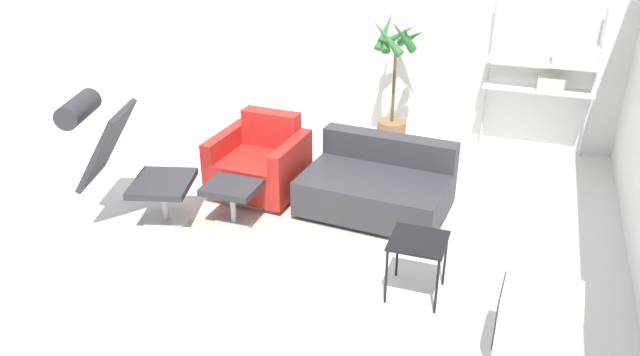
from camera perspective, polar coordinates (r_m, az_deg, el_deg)
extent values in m
plane|color=silver|center=(5.50, -4.18, -6.26)|extent=(12.00, 12.00, 0.00)
cube|color=silver|center=(7.72, 4.76, 14.50)|extent=(12.00, 0.06, 2.80)
cylinder|color=#BCB29E|center=(5.47, -4.39, -6.45)|extent=(1.86, 1.86, 0.01)
cylinder|color=#BCBCC1|center=(6.05, -13.84, -3.70)|extent=(0.54, 0.54, 0.02)
cylinder|color=#BCBCC1|center=(5.96, -14.01, -2.24)|extent=(0.06, 0.06, 0.33)
cube|color=#2D2D33|center=(5.87, -14.22, -0.48)|extent=(0.66, 0.71, 0.06)
cube|color=#2D2D33|center=(5.88, -18.91, 2.86)|extent=(0.59, 0.69, 0.70)
cylinder|color=#2D2D33|center=(5.85, -21.23, 5.92)|extent=(0.34, 0.57, 0.21)
cylinder|color=#BCBCC1|center=(5.89, -7.87, -3.97)|extent=(0.36, 0.36, 0.02)
cylinder|color=#BCBCC1|center=(5.81, -7.97, -2.53)|extent=(0.05, 0.05, 0.32)
cube|color=#2D2D33|center=(5.72, -8.08, -0.86)|extent=(0.48, 0.41, 0.06)
cube|color=silver|center=(6.39, -5.53, -1.09)|extent=(0.72, 0.69, 0.06)
cube|color=red|center=(6.30, -5.60, 0.57)|extent=(0.64, 0.83, 0.35)
cube|color=red|center=(6.41, -4.48, 4.55)|extent=(0.61, 0.21, 0.37)
cube|color=red|center=(6.11, -2.66, 0.87)|extent=(0.16, 0.80, 0.55)
cube|color=red|center=(6.42, -8.49, 1.90)|extent=(0.16, 0.80, 0.55)
cube|color=black|center=(6.04, 5.03, -2.86)|extent=(1.26, 0.89, 0.05)
cube|color=#333338|center=(5.94, 5.10, -1.22)|extent=(1.41, 1.05, 0.34)
cube|color=#333338|center=(6.14, 6.35, 2.76)|extent=(1.35, 0.30, 0.27)
cube|color=black|center=(4.72, 8.99, -5.70)|extent=(0.42, 0.42, 0.02)
cylinder|color=black|center=(4.72, 6.07, -8.97)|extent=(0.02, 0.02, 0.47)
cylinder|color=black|center=(4.67, 10.63, -9.75)|extent=(0.02, 0.02, 0.47)
cylinder|color=black|center=(5.03, 7.10, -6.63)|extent=(0.02, 0.02, 0.47)
cylinder|color=black|center=(4.98, 11.36, -7.32)|extent=(0.02, 0.02, 0.47)
cylinder|color=beige|center=(4.47, 18.74, -15.15)|extent=(0.32, 0.32, 0.18)
cube|color=beige|center=(4.28, 19.33, -12.07)|extent=(0.50, 0.45, 0.43)
cube|color=#282D33|center=(4.28, 16.05, -11.53)|extent=(0.03, 0.37, 0.37)
cylinder|color=brown|center=(7.54, 6.54, 4.17)|extent=(0.34, 0.34, 0.29)
cylinder|color=#382819|center=(7.50, 6.59, 5.12)|extent=(0.31, 0.31, 0.02)
cylinder|color=brown|center=(7.35, 6.76, 8.38)|extent=(0.04, 0.04, 0.88)
cone|color=#2D6B33|center=(7.15, 8.00, 12.59)|extent=(0.16, 0.35, 0.34)
cone|color=#2D6B33|center=(7.32, 8.35, 12.62)|extent=(0.41, 0.38, 0.30)
cone|color=#2D6B33|center=(7.36, 7.24, 12.84)|extent=(0.40, 0.12, 0.31)
cone|color=#2D6B33|center=(7.26, 5.98, 13.21)|extent=(0.19, 0.38, 0.41)
cone|color=#2D6B33|center=(7.19, 5.95, 12.48)|extent=(0.21, 0.33, 0.28)
cone|color=#2D6B33|center=(7.04, 6.13, 12.63)|extent=(0.44, 0.25, 0.38)
cone|color=#2D6B33|center=(7.07, 7.59, 12.71)|extent=(0.33, 0.31, 0.40)
cylinder|color=#BCBCC1|center=(7.52, 15.12, 9.02)|extent=(0.03, 0.03, 1.69)
cylinder|color=#BCBCC1|center=(7.54, 23.69, 7.75)|extent=(0.03, 0.03, 1.69)
cube|color=white|center=(7.41, 19.31, 7.67)|extent=(1.19, 0.28, 0.02)
cube|color=white|center=(7.33, 19.65, 9.86)|extent=(1.19, 0.28, 0.02)
cube|color=beige|center=(7.38, 20.36, 8.11)|extent=(0.28, 0.24, 0.14)
cube|color=silver|center=(7.31, 22.32, 10.28)|extent=(0.45, 0.24, 0.20)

